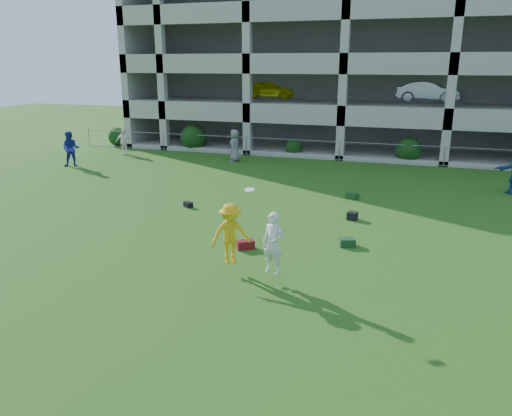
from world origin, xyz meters
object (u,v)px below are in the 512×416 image
(bystander_a, at_px, (71,149))
(parking_garage, at_px, (362,59))
(bystander_b, at_px, (124,142))
(bystander_c, at_px, (235,145))
(frisbee_contest, at_px, (241,236))
(crate_d, at_px, (352,216))

(bystander_a, bearing_deg, parking_garage, 22.31)
(bystander_b, height_order, bystander_c, bystander_c)
(bystander_a, relative_size, bystander_b, 1.22)
(frisbee_contest, bearing_deg, crate_d, 70.27)
(frisbee_contest, height_order, parking_garage, parking_garage)
(bystander_a, bearing_deg, bystander_b, 56.61)
(bystander_c, height_order, parking_garage, parking_garage)
(bystander_b, bearing_deg, bystander_a, -123.75)
(parking_garage, bearing_deg, crate_d, -83.16)
(crate_d, bearing_deg, bystander_c, 131.32)
(bystander_c, bearing_deg, bystander_b, -95.19)
(bystander_c, relative_size, frisbee_contest, 0.83)
(crate_d, bearing_deg, parking_garage, 96.84)
(bystander_b, relative_size, parking_garage, 0.06)
(bystander_a, xyz_separation_m, bystander_b, (0.67, 4.34, -0.18))
(bystander_b, height_order, crate_d, bystander_b)
(crate_d, distance_m, parking_garage, 21.43)
(bystander_c, bearing_deg, parking_garage, 145.38)
(bystander_a, bearing_deg, bystander_c, 3.34)
(bystander_c, xyz_separation_m, frisbee_contest, (6.19, -15.79, 0.20))
(bystander_c, bearing_deg, frisbee_contest, 15.49)
(bystander_c, xyz_separation_m, crate_d, (8.42, -9.57, -0.81))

